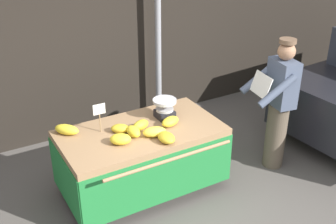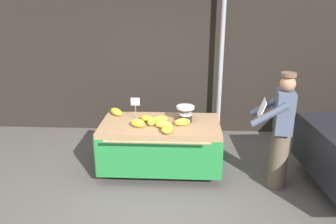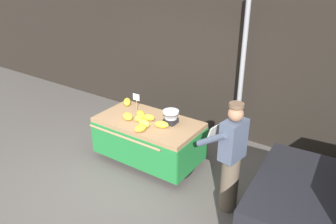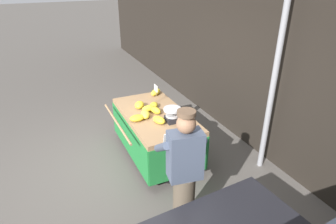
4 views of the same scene
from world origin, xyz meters
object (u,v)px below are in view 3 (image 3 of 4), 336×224
street_pole (242,75)px  banana_bunch_2 (128,116)px  banana_bunch_1 (140,117)px  banana_bunch_7 (144,123)px  banana_cart (149,132)px  banana_bunch_3 (141,128)px  banana_bunch_4 (149,117)px  banana_bunch_6 (162,124)px  banana_bunch_0 (141,114)px  price_sign (136,99)px  banana_bunch_5 (127,102)px  vendor_person (231,158)px  weighing_scale (171,117)px

street_pole → banana_bunch_2: bearing=-129.4°
banana_bunch_1 → banana_bunch_7: 0.23m
banana_cart → banana_bunch_3: size_ratio=7.72×
banana_bunch_2 → banana_bunch_4: size_ratio=1.03×
banana_bunch_2 → banana_bunch_6: banana_bunch_2 is taller
banana_bunch_0 → banana_bunch_6: (0.56, -0.14, 0.01)m
price_sign → banana_bunch_5: size_ratio=1.18×
vendor_person → banana_bunch_1: bearing=171.3°
price_sign → banana_bunch_5: price_sign is taller
street_pole → banana_bunch_7: bearing=-120.0°
banana_bunch_1 → banana_bunch_4: banana_bunch_4 is taller
price_sign → banana_bunch_1: bearing=-43.2°
street_pole → vendor_person: bearing=-69.7°
banana_cart → banana_bunch_6: bearing=-12.6°
street_pole → banana_bunch_4: bearing=-125.0°
street_pole → banana_bunch_1: street_pole is taller
banana_bunch_5 → banana_bunch_1: bearing=-32.6°
vendor_person → banana_bunch_3: bearing=-179.7°
banana_bunch_4 → vendor_person: (1.72, -0.37, -0.01)m
price_sign → banana_bunch_7: price_sign is taller
banana_bunch_4 → banana_bunch_6: (0.33, -0.08, -0.00)m
weighing_scale → banana_cart: bearing=-161.0°
weighing_scale → banana_bunch_6: bearing=-102.2°
street_pole → banana_bunch_3: (-0.92, -1.85, -0.56)m
banana_bunch_6 → banana_bunch_3: bearing=-126.6°
banana_bunch_5 → vendor_person: (2.47, -0.68, -0.01)m
weighing_scale → banana_bunch_3: 0.57m
price_sign → banana_bunch_0: size_ratio=1.63×
price_sign → banana_bunch_3: bearing=-46.4°
banana_bunch_2 → banana_bunch_1: bearing=25.2°
weighing_scale → banana_bunch_7: size_ratio=1.10×
street_pole → banana_bunch_2: 2.21m
banana_bunch_4 → street_pole: bearing=55.0°
banana_bunch_7 → banana_bunch_1: bearing=146.3°
price_sign → banana_bunch_1: (0.28, -0.26, -0.19)m
banana_bunch_5 → vendor_person: size_ratio=0.17×
street_pole → banana_bunch_6: bearing=-114.2°
banana_bunch_0 → vendor_person: vendor_person is taller
banana_bunch_0 → banana_bunch_4: 0.23m
banana_bunch_3 → banana_bunch_7: bearing=109.3°
banana_cart → banana_bunch_3: bearing=-71.6°
price_sign → banana_bunch_2: bearing=-76.6°
banana_cart → banana_bunch_6: size_ratio=7.71×
banana_bunch_2 → banana_bunch_6: 0.67m
banana_bunch_2 → banana_bunch_0: bearing=66.7°
street_pole → vendor_person: 2.05m
vendor_person → street_pole: bearing=110.3°
banana_bunch_0 → banana_bunch_7: size_ratio=0.82×
banana_bunch_3 → banana_bunch_4: banana_bunch_4 is taller
banana_bunch_4 → banana_bunch_2: bearing=-151.8°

